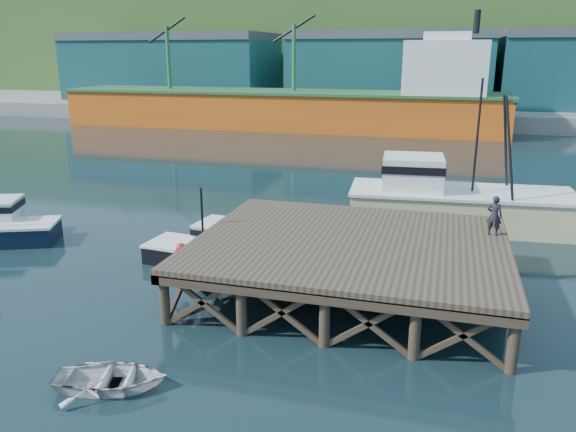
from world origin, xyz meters
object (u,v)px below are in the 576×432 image
(trawler, at_px, (456,197))
(boat_black, at_px, (213,249))
(dockworker, at_px, (494,215))
(dinghy, at_px, (111,378))

(trawler, bearing_deg, boat_black, -144.27)
(boat_black, xyz_separation_m, trawler, (10.51, 8.89, 0.96))
(trawler, distance_m, dockworker, 8.20)
(trawler, relative_size, dinghy, 3.86)
(boat_black, xyz_separation_m, dockworker, (11.85, 0.91, 2.26))
(dinghy, distance_m, dockworker, 15.51)
(trawler, distance_m, dinghy, 21.12)
(trawler, bearing_deg, dinghy, -120.85)
(boat_black, bearing_deg, dockworker, 9.89)
(dockworker, bearing_deg, boat_black, 14.90)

